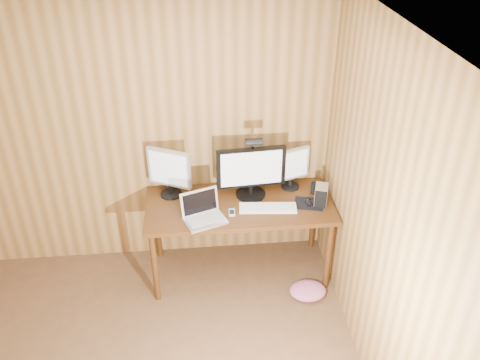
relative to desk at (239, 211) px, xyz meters
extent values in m
plane|color=silver|center=(-0.93, -1.70, 1.87)|extent=(4.00, 4.00, 0.00)
plane|color=olive|center=(-0.93, 0.30, 0.62)|extent=(4.00, 0.00, 4.00)
plane|color=olive|center=(0.82, -1.70, 0.62)|extent=(0.00, 4.00, 4.00)
cube|color=#47260E|center=(0.00, -0.07, 0.10)|extent=(1.60, 0.70, 0.04)
cube|color=#47260E|center=(0.00, 0.25, -0.17)|extent=(1.48, 0.02, 0.51)
cylinder|color=#47260E|center=(-0.74, -0.36, -0.27)|extent=(0.05, 0.05, 0.71)
cylinder|color=#47260E|center=(-0.74, 0.22, -0.27)|extent=(0.05, 0.05, 0.71)
cylinder|color=#47260E|center=(0.74, -0.36, -0.27)|extent=(0.05, 0.05, 0.71)
cylinder|color=#47260E|center=(0.74, 0.22, -0.27)|extent=(0.05, 0.05, 0.71)
cylinder|color=black|center=(0.11, 0.06, 0.13)|extent=(0.26, 0.26, 0.02)
cylinder|color=black|center=(0.11, 0.06, 0.18)|extent=(0.04, 0.04, 0.08)
cube|color=black|center=(0.11, 0.06, 0.40)|extent=(0.60, 0.08, 0.37)
cube|color=silver|center=(0.11, 0.03, 0.40)|extent=(0.52, 0.04, 0.32)
cylinder|color=black|center=(-0.58, 0.13, 0.13)|extent=(0.19, 0.19, 0.02)
cylinder|color=black|center=(-0.58, 0.13, 0.18)|extent=(0.04, 0.04, 0.08)
cube|color=silver|center=(-0.58, 0.13, 0.39)|extent=(0.37, 0.20, 0.34)
cube|color=silver|center=(-0.59, 0.11, 0.39)|extent=(0.31, 0.16, 0.29)
cylinder|color=black|center=(0.48, 0.15, 0.13)|extent=(0.16, 0.16, 0.02)
cylinder|color=black|center=(0.48, 0.15, 0.18)|extent=(0.03, 0.03, 0.07)
cube|color=silver|center=(0.48, 0.15, 0.36)|extent=(0.33, 0.14, 0.29)
cube|color=silver|center=(0.48, 0.13, 0.36)|extent=(0.28, 0.10, 0.25)
cube|color=silver|center=(-0.30, -0.30, 0.13)|extent=(0.38, 0.32, 0.02)
cube|color=silver|center=(-0.34, -0.19, 0.25)|extent=(0.32, 0.16, 0.21)
cube|color=black|center=(-0.34, -0.19, 0.25)|extent=(0.28, 0.13, 0.18)
cube|color=#B2B2B7|center=(-0.30, -0.30, 0.14)|extent=(0.30, 0.22, 0.00)
cube|color=white|center=(0.23, -0.17, 0.13)|extent=(0.49, 0.19, 0.02)
cube|color=white|center=(0.23, -0.17, 0.14)|extent=(0.46, 0.16, 0.00)
cube|color=black|center=(0.59, -0.13, 0.12)|extent=(0.28, 0.25, 0.00)
ellipsoid|color=black|center=(0.59, -0.13, 0.14)|extent=(0.08, 0.11, 0.04)
cube|color=silver|center=(0.69, -0.13, 0.21)|extent=(0.14, 0.17, 0.17)
cube|color=black|center=(0.67, -0.20, 0.21)|extent=(0.10, 0.03, 0.16)
cube|color=silver|center=(-0.08, -0.20, 0.13)|extent=(0.06, 0.10, 0.01)
cube|color=black|center=(-0.08, -0.20, 0.13)|extent=(0.04, 0.06, 0.00)
cylinder|color=black|center=(0.66, 0.03, 0.18)|extent=(0.05, 0.05, 0.11)
cube|color=black|center=(0.13, 0.15, 0.11)|extent=(0.05, 0.06, 0.06)
cylinder|color=black|center=(0.13, 0.15, 0.32)|extent=(0.03, 0.03, 0.39)
sphere|color=black|center=(0.13, 0.15, 0.52)|extent=(0.04, 0.04, 0.04)
cylinder|color=black|center=(0.13, 0.09, 0.59)|extent=(0.02, 0.14, 0.16)
cylinder|color=black|center=(0.13, 0.01, 0.67)|extent=(0.14, 0.07, 0.07)
camera|label=1|loc=(-0.35, -3.63, 2.58)|focal=38.00mm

